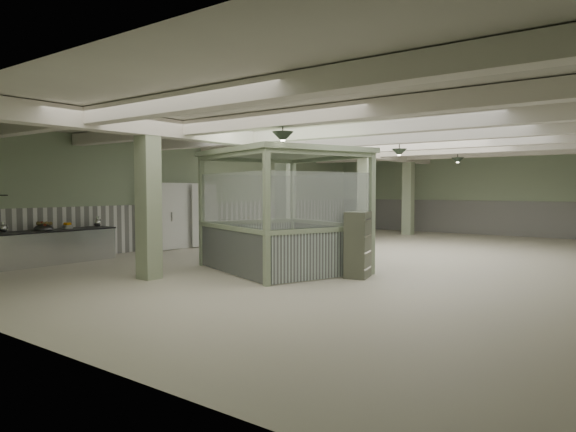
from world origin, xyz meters
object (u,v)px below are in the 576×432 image
Objects in this scene: guard_booth at (282,191)px; filing_cabinet at (358,245)px; prep_counter at (16,250)px; walkin_cooler at (178,215)px.

filing_cabinet is at bearing 24.50° from guard_booth.
prep_counter is 5.46m from walkin_cooler.
prep_counter is 1.16× the size of guard_booth.
walkin_cooler is at bearing 90.89° from prep_counter.
walkin_cooler is (-0.08, 5.42, 0.65)m from prep_counter.
prep_counter is 8.65m from filing_cabinet.
guard_booth reaches higher than walkin_cooler.
walkin_cooler is 5.98m from guard_booth.
guard_booth is 2.40m from filing_cabinet.
walkin_cooler is at bearing -174.66° from guard_booth.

